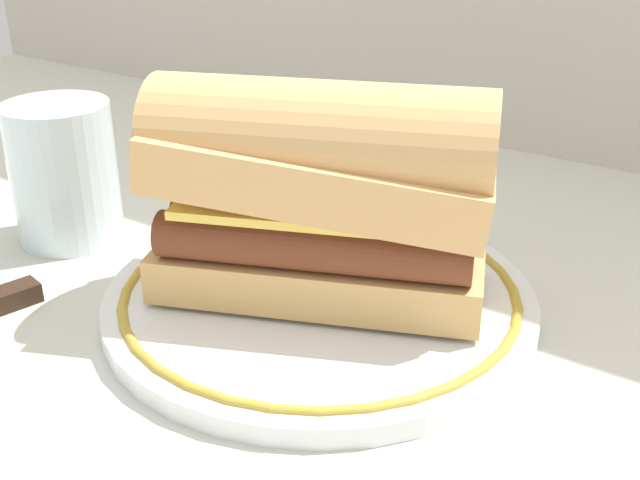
% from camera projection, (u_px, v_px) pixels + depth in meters
% --- Properties ---
extents(ground_plane, '(1.50, 1.50, 0.00)m').
position_uv_depth(ground_plane, '(352.00, 301.00, 0.47)').
color(ground_plane, beige).
extents(plate, '(0.25, 0.25, 0.01)m').
position_uv_depth(plate, '(320.00, 297.00, 0.46)').
color(plate, white).
rests_on(plate, ground_plane).
extents(sausage_sandwich, '(0.20, 0.15, 0.12)m').
position_uv_depth(sausage_sandwich, '(320.00, 188.00, 0.43)').
color(sausage_sandwich, tan).
rests_on(sausage_sandwich, plate).
extents(drinking_glass, '(0.07, 0.07, 0.10)m').
position_uv_depth(drinking_glass, '(65.00, 182.00, 0.54)').
color(drinking_glass, silver).
rests_on(drinking_glass, ground_plane).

